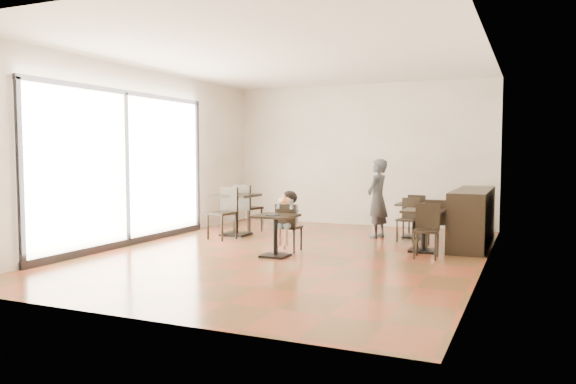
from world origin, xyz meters
The scene contains 23 objects.
floor centered at (0.00, 0.00, 0.00)m, with size 6.00×8.00×0.01m, color brown.
ceiling centered at (0.00, 0.00, 3.20)m, with size 6.00×8.00×0.01m, color white.
wall_back centered at (0.00, 4.00, 1.60)m, with size 6.00×0.01×3.20m, color white.
wall_front centered at (0.00, -4.00, 1.60)m, with size 6.00×0.01×3.20m, color white.
wall_left centered at (-3.00, 0.00, 1.60)m, with size 0.01×8.00×3.20m, color white.
wall_right centered at (3.00, 0.00, 1.60)m, with size 0.01×8.00×3.20m, color white.
storefront_window centered at (-2.97, -0.50, 1.40)m, with size 0.04×4.50×2.60m, color white.
child_table centered at (-0.10, -0.41, 0.33)m, with size 0.63×0.63×0.67m, color black, non-canonical shape.
child_chair centered at (-0.10, 0.14, 0.40)m, with size 0.36×0.36×0.80m, color black, non-canonical shape.
child centered at (-0.10, 0.14, 0.51)m, with size 0.36×0.51×1.01m, color gray, non-canonical shape.
plate centered at (-0.10, -0.51, 0.68)m, with size 0.23×0.23×0.01m, color black.
pizza_slice centered at (-0.10, -0.05, 0.88)m, with size 0.23×0.18×0.05m, color #ECBB71, non-canonical shape.
adult_patron centered at (0.86, 2.22, 0.77)m, with size 0.56×0.37×1.53m, color #3B3C41.
cafe_table_mid centered at (1.97, 0.99, 0.35)m, with size 0.66×0.66×0.70m, color black, non-canonical shape.
cafe_table_left centered at (-1.80, 1.38, 0.41)m, with size 0.78×0.78×0.82m, color black, non-canonical shape.
cafe_table_back centered at (1.51, 2.52, 0.33)m, with size 0.63×0.63×0.67m, color black, non-canonical shape.
chair_mid_a centered at (2.11, 1.54, 0.42)m, with size 0.38×0.38×0.84m, color black, non-canonical shape.
chair_mid_b centered at (2.11, 0.44, 0.42)m, with size 0.38×0.38×0.84m, color black, non-canonical shape.
chair_left_a centered at (-1.80, 1.93, 0.50)m, with size 0.45×0.45×0.99m, color black, non-canonical shape.
chair_left_b centered at (-1.80, 0.83, 0.50)m, with size 0.45×0.45×0.99m, color black, non-canonical shape.
chair_back_a centered at (1.51, 3.07, 0.40)m, with size 0.36×0.36×0.80m, color black, non-canonical shape.
chair_back_b centered at (1.51, 1.97, 0.40)m, with size 0.36×0.36×0.80m, color black, non-canonical shape.
service_counter centered at (2.65, 2.00, 0.50)m, with size 0.60×2.40×1.00m, color black.
Camera 1 is at (3.62, -8.41, 1.65)m, focal length 35.00 mm.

